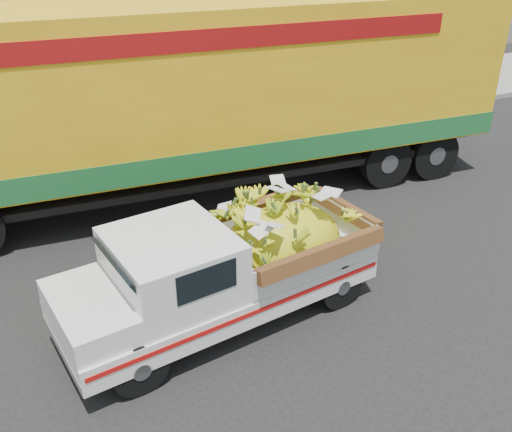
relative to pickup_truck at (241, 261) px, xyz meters
name	(u,v)px	position (x,y,z in m)	size (l,w,h in m)	color
ground	(267,295)	(0.50, 0.15, -0.84)	(100.00, 100.00, 0.00)	black
curb	(150,154)	(0.50, 6.34, -0.77)	(60.00, 0.25, 0.15)	gray
sidewalk	(127,128)	(0.50, 8.44, -0.77)	(60.00, 4.00, 0.14)	gray
pickup_truck	(241,261)	(0.00, 0.00, 0.00)	(4.64, 2.18, 1.57)	black
semi_trailer	(210,92)	(1.16, 3.89, 1.28)	(12.04, 3.49, 3.80)	black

